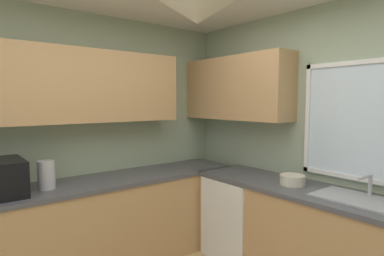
{
  "coord_description": "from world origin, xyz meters",
  "views": [
    {
      "loc": [
        1.33,
        -1.09,
        1.65
      ],
      "look_at": [
        -0.66,
        0.49,
        1.44
      ],
      "focal_mm": 29.77,
      "sensor_mm": 36.0,
      "label": 1
    }
  ],
  "objects_px": {
    "sink_assembly": "(361,199)",
    "bowl": "(292,180)",
    "dishwasher": "(241,217)",
    "kettle": "(46,175)"
  },
  "relations": [
    {
      "from": "dishwasher",
      "to": "kettle",
      "type": "relative_size",
      "value": 3.43
    },
    {
      "from": "dishwasher",
      "to": "sink_assembly",
      "type": "bearing_deg",
      "value": 1.7
    },
    {
      "from": "dishwasher",
      "to": "sink_assembly",
      "type": "xyz_separation_m",
      "value": [
        1.2,
        0.04,
        0.48
      ]
    },
    {
      "from": "dishwasher",
      "to": "sink_assembly",
      "type": "relative_size",
      "value": 1.28
    },
    {
      "from": "kettle",
      "to": "bowl",
      "type": "height_order",
      "value": "kettle"
    },
    {
      "from": "sink_assembly",
      "to": "bowl",
      "type": "relative_size",
      "value": 2.97
    },
    {
      "from": "kettle",
      "to": "bowl",
      "type": "distance_m",
      "value": 2.18
    },
    {
      "from": "dishwasher",
      "to": "bowl",
      "type": "xyz_separation_m",
      "value": [
        0.6,
        0.03,
        0.52
      ]
    },
    {
      "from": "sink_assembly",
      "to": "bowl",
      "type": "height_order",
      "value": "sink_assembly"
    },
    {
      "from": "kettle",
      "to": "bowl",
      "type": "xyz_separation_m",
      "value": [
        1.24,
        1.79,
        -0.08
      ]
    }
  ]
}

